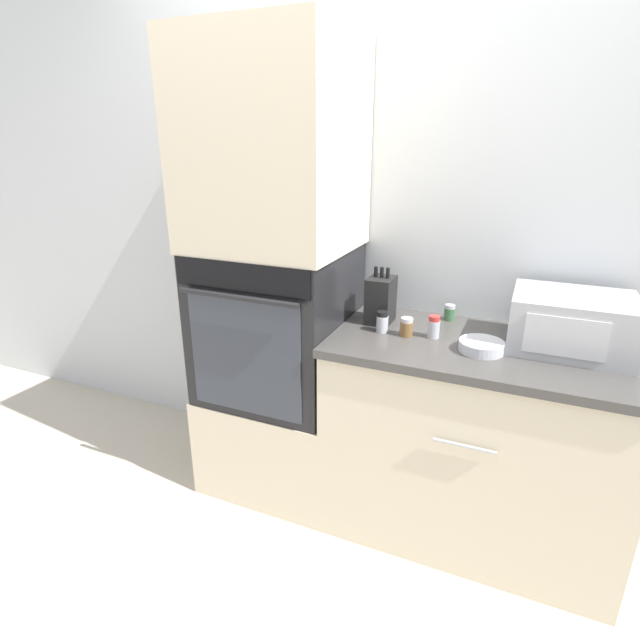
{
  "coord_description": "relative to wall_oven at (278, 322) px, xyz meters",
  "views": [
    {
      "loc": [
        0.71,
        -1.6,
        1.63
      ],
      "look_at": [
        -0.08,
        0.21,
        0.91
      ],
      "focal_mm": 28.0,
      "sensor_mm": 36.0,
      "label": 1
    }
  ],
  "objects": [
    {
      "name": "counter_unit",
      "position": [
        0.91,
        0.0,
        -0.4
      ],
      "size": [
        1.18,
        0.63,
        0.88
      ],
      "color": "beige",
      "rests_on": "ground_plane"
    },
    {
      "name": "wall_back",
      "position": [
        0.33,
        0.33,
        0.41
      ],
      "size": [
        8.0,
        0.05,
        2.5
      ],
      "color": "silver",
      "rests_on": "ground_plane"
    },
    {
      "name": "ground_plane",
      "position": [
        0.33,
        -0.3,
        -0.84
      ],
      "size": [
        12.0,
        12.0,
        0.0
      ],
      "primitive_type": "plane",
      "color": "beige"
    },
    {
      "name": "wall_oven",
      "position": [
        0.0,
        0.0,
        0.0
      ],
      "size": [
        0.63,
        0.64,
        0.7
      ],
      "color": "black",
      "rests_on": "oven_cabinet_base"
    },
    {
      "name": "bowl",
      "position": [
        0.91,
        -0.07,
        0.06
      ],
      "size": [
        0.17,
        0.17,
        0.04
      ],
      "color": "silver",
      "rests_on": "counter_unit"
    },
    {
      "name": "condiment_jar_far",
      "position": [
        0.61,
        -0.03,
        0.08
      ],
      "size": [
        0.05,
        0.05,
        0.08
      ],
      "color": "brown",
      "rests_on": "counter_unit"
    },
    {
      "name": "microwave",
      "position": [
        1.2,
        0.09,
        0.15
      ],
      "size": [
        0.43,
        0.35,
        0.21
      ],
      "color": "#B2B5BA",
      "rests_on": "counter_unit"
    },
    {
      "name": "oven_cabinet_upper",
      "position": [
        0.0,
        0.0,
        0.77
      ],
      "size": [
        0.65,
        0.6,
        0.84
      ],
      "color": "beige",
      "rests_on": "wall_oven"
    },
    {
      "name": "condiment_jar_back",
      "position": [
        0.5,
        -0.02,
        0.08
      ],
      "size": [
        0.05,
        0.05,
        0.09
      ],
      "color": "silver",
      "rests_on": "counter_unit"
    },
    {
      "name": "condiment_jar_mid",
      "position": [
        0.71,
        -0.0,
        0.09
      ],
      "size": [
        0.05,
        0.05,
        0.09
      ],
      "color": "silver",
      "rests_on": "counter_unit"
    },
    {
      "name": "condiment_jar_near",
      "position": [
        0.73,
        0.24,
        0.07
      ],
      "size": [
        0.05,
        0.05,
        0.07
      ],
      "color": "#427047",
      "rests_on": "counter_unit"
    },
    {
      "name": "oven_cabinet_base",
      "position": [
        0.0,
        0.0,
        -0.59
      ],
      "size": [
        0.65,
        0.6,
        0.49
      ],
      "color": "beige",
      "rests_on": "ground_plane"
    },
    {
      "name": "knife_block",
      "position": [
        0.46,
        0.09,
        0.14
      ],
      "size": [
        0.11,
        0.14,
        0.25
      ],
      "color": "black",
      "rests_on": "counter_unit"
    }
  ]
}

